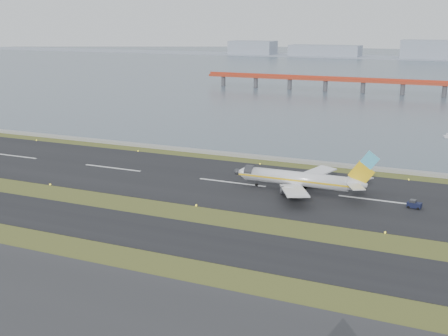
# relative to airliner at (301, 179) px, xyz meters

# --- Properties ---
(ground) EXTENTS (1000.00, 1000.00, 0.00)m
(ground) POSITION_rel_airliner_xyz_m (-19.99, -29.47, -3.46)
(ground) COLOR #344318
(ground) RESTS_ON ground
(apron_strip) EXTENTS (1000.00, 50.00, 0.10)m
(apron_strip) POSITION_rel_airliner_xyz_m (-19.99, -84.47, -3.41)
(apron_strip) COLOR #2B2B2D
(apron_strip) RESTS_ON ground
(taxiway_strip) EXTENTS (1000.00, 18.00, 0.10)m
(taxiway_strip) POSITION_rel_airliner_xyz_m (-19.99, -41.47, -3.41)
(taxiway_strip) COLOR black
(taxiway_strip) RESTS_ON ground
(runway_strip) EXTENTS (1000.00, 45.00, 0.10)m
(runway_strip) POSITION_rel_airliner_xyz_m (-19.99, 0.53, -3.41)
(runway_strip) COLOR black
(runway_strip) RESTS_ON ground
(seawall) EXTENTS (1000.00, 2.50, 1.00)m
(seawall) POSITION_rel_airliner_xyz_m (-19.99, 30.53, -2.96)
(seawall) COLOR gray
(seawall) RESTS_ON ground
(bay_water) EXTENTS (1400.00, 800.00, 1.30)m
(bay_water) POSITION_rel_airliner_xyz_m (-19.99, 430.53, -3.46)
(bay_water) COLOR #414D5E
(bay_water) RESTS_ON ground
(red_pier) EXTENTS (260.00, 5.00, 10.20)m
(red_pier) POSITION_rel_airliner_xyz_m (0.01, 220.53, 3.82)
(red_pier) COLOR #B0361E
(red_pier) RESTS_ON ground
(far_shoreline) EXTENTS (1400.00, 80.00, 60.50)m
(far_shoreline) POSITION_rel_airliner_xyz_m (-6.37, 590.53, 2.61)
(far_shoreline) COLOR #929BAD
(far_shoreline) RESTS_ON ground
(airliner) EXTENTS (38.52, 32.89, 12.80)m
(airliner) POSITION_rel_airliner_xyz_m (0.00, 0.00, 0.00)
(airliner) COLOR white
(airliner) RESTS_ON ground
(pushback_tug) EXTENTS (3.55, 2.42, 2.11)m
(pushback_tug) POSITION_rel_airliner_xyz_m (28.88, -2.19, -2.43)
(pushback_tug) COLOR black
(pushback_tug) RESTS_ON ground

